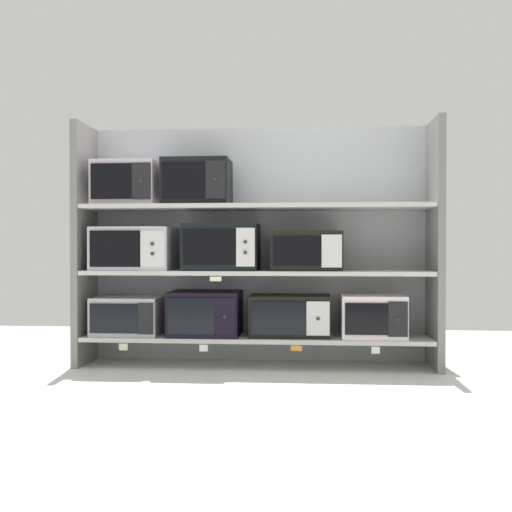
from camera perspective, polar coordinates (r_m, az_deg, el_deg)
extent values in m
cube|color=silver|center=(3.44, -1.33, -13.33)|extent=(6.41, 6.00, 0.02)
cube|color=#9EA3A8|center=(4.57, 0.23, 1.07)|extent=(2.61, 0.04, 1.71)
cube|color=slate|center=(4.60, -15.50, 1.04)|extent=(0.05, 0.43, 1.71)
cube|color=slate|center=(4.42, 16.16, 1.05)|extent=(0.05, 0.43, 1.71)
cube|color=beige|center=(4.38, 0.00, -7.51)|extent=(2.41, 0.43, 0.03)
cube|color=#A0A3AB|center=(4.52, -11.60, -5.37)|extent=(0.47, 0.39, 0.27)
cube|color=black|center=(4.35, -12.95, -5.62)|extent=(0.33, 0.01, 0.20)
cube|color=black|center=(4.29, -10.13, -5.70)|extent=(0.10, 0.01, 0.21)
cube|color=black|center=(4.40, -4.66, -5.25)|extent=(0.49, 0.42, 0.31)
cube|color=black|center=(4.20, -6.02, -5.54)|extent=(0.32, 0.01, 0.25)
cube|color=black|center=(4.17, -2.88, -5.59)|extent=(0.14, 0.01, 0.25)
cylinder|color=#262628|center=(4.16, -2.89, -5.60)|extent=(0.02, 0.01, 0.02)
cube|color=black|center=(4.35, 3.16, -5.48)|extent=(0.56, 0.34, 0.28)
cube|color=black|center=(4.18, 2.12, -5.74)|extent=(0.37, 0.01, 0.22)
cube|color=silver|center=(4.18, 5.72, -5.74)|extent=(0.15, 0.01, 0.23)
cylinder|color=#262628|center=(4.17, 5.73, -5.76)|extent=(0.02, 0.01, 0.02)
cube|color=silver|center=(4.37, 10.65, -5.42)|extent=(0.43, 0.39, 0.29)
cube|color=black|center=(4.17, 10.14, -5.73)|extent=(0.28, 0.01, 0.21)
cube|color=black|center=(4.19, 12.93, -5.69)|extent=(0.13, 0.01, 0.23)
cylinder|color=#262628|center=(4.18, 12.95, -5.71)|extent=(0.02, 0.01, 0.02)
cube|color=beige|center=(4.34, -12.11, -8.19)|extent=(0.06, 0.00, 0.05)
cube|color=white|center=(4.21, -4.85, -8.43)|extent=(0.06, 0.00, 0.05)
cube|color=orange|center=(4.16, 3.74, -8.47)|extent=(0.08, 0.00, 0.03)
cube|color=white|center=(4.19, 10.95, -8.50)|extent=(0.05, 0.00, 0.05)
cube|color=beige|center=(4.34, 0.00, -1.52)|extent=(2.41, 0.43, 0.03)
cube|color=#BAB5C3|center=(4.49, -11.11, 0.67)|extent=(0.55, 0.40, 0.30)
cube|color=black|center=(4.31, -12.84, 0.66)|extent=(0.35, 0.01, 0.25)
cube|color=silver|center=(4.24, -9.49, 0.67)|extent=(0.17, 0.01, 0.24)
cylinder|color=#262628|center=(4.23, -9.52, 0.22)|extent=(0.02, 0.01, 0.02)
cylinder|color=#262628|center=(4.23, -9.52, 1.12)|extent=(0.02, 0.01, 0.02)
cube|color=black|center=(4.36, -3.15, 0.82)|extent=(0.52, 0.39, 0.32)
cube|color=black|center=(4.17, -4.30, 0.82)|extent=(0.36, 0.01, 0.24)
cube|color=silver|center=(4.14, -0.98, 0.82)|extent=(0.13, 0.01, 0.26)
cylinder|color=#262628|center=(4.13, -0.99, 0.33)|extent=(0.02, 0.01, 0.02)
cylinder|color=#262628|center=(4.13, -0.99, 1.31)|extent=(0.02, 0.01, 0.02)
cube|color=black|center=(4.32, 4.67, 0.48)|extent=(0.48, 0.38, 0.27)
cube|color=black|center=(4.13, 3.82, 0.47)|extent=(0.32, 0.01, 0.20)
cube|color=silver|center=(4.13, 6.98, 0.46)|extent=(0.13, 0.01, 0.22)
cube|color=beige|center=(4.15, -3.73, -2.11)|extent=(0.08, 0.00, 0.03)
cube|color=beige|center=(4.35, 0.00, 4.52)|extent=(2.41, 0.43, 0.03)
cube|color=#BFB0C0|center=(4.53, -11.78, 6.53)|extent=(0.44, 0.33, 0.31)
cube|color=black|center=(4.38, -13.17, 6.72)|extent=(0.29, 0.01, 0.24)
cube|color=black|center=(4.32, -10.51, 6.81)|extent=(0.13, 0.01, 0.25)
cylinder|color=#262628|center=(4.31, -10.54, 6.82)|extent=(0.02, 0.01, 0.02)
cube|color=black|center=(4.41, -5.43, 6.75)|extent=(0.46, 0.34, 0.32)
cube|color=black|center=(4.25, -6.68, 6.98)|extent=(0.30, 0.01, 0.24)
cube|color=black|center=(4.22, -3.74, 7.04)|extent=(0.13, 0.01, 0.26)
cylinder|color=#262628|center=(4.21, -3.76, 7.05)|extent=(0.02, 0.01, 0.02)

